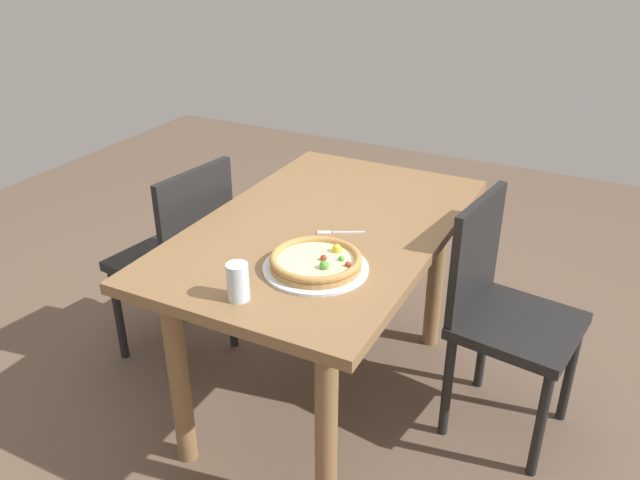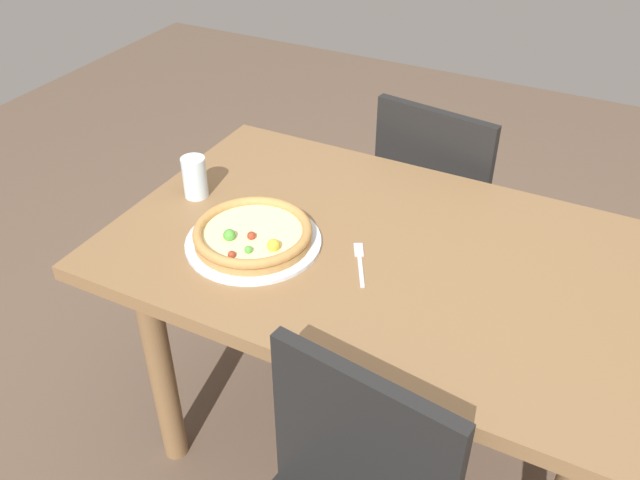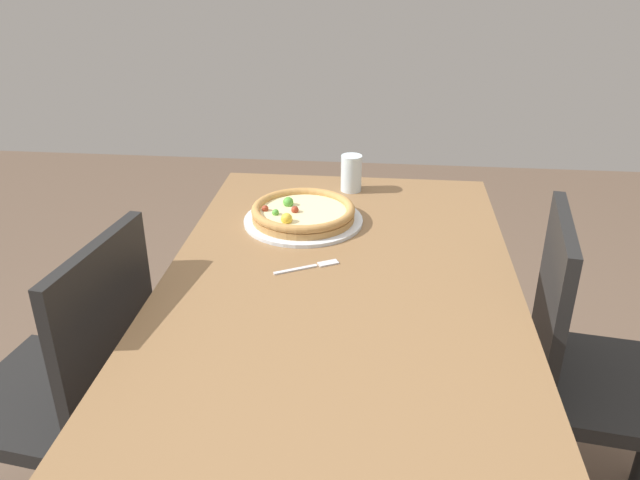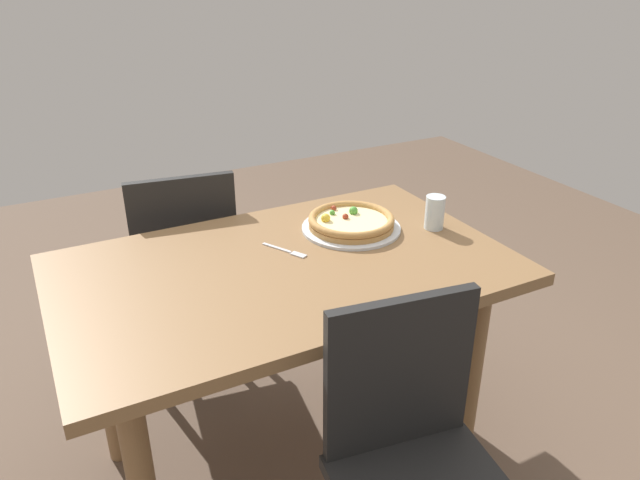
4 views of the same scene
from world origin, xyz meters
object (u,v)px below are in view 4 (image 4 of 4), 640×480
at_px(fork, 288,251).
at_px(plate, 351,228).
at_px(chair_near, 185,264).
at_px(drinking_glass, 435,212).
at_px(pizza, 351,221).
at_px(dining_table, 286,297).
at_px(chair_far, 417,468).

bearing_deg(fork, plate, 73.60).
relative_size(chair_near, drinking_glass, 7.92).
bearing_deg(pizza, fork, 11.83).
distance_m(fork, drinking_glass, 0.52).
bearing_deg(chair_near, fork, -63.22).
relative_size(dining_table, chair_far, 1.49).
bearing_deg(chair_far, chair_near, -72.94).
bearing_deg(drinking_glass, pizza, -25.27).
bearing_deg(chair_near, chair_far, -73.01).
bearing_deg(drinking_glass, dining_table, 0.55).
distance_m(chair_near, pizza, 0.74).
bearing_deg(chair_far, fork, -81.19).
distance_m(chair_near, fork, 0.65).
distance_m(chair_far, plate, 0.84).
bearing_deg(chair_near, plate, -40.40).
distance_m(plate, drinking_glass, 0.28).
xyz_separation_m(chair_far, fork, (0.01, -0.70, 0.26)).
xyz_separation_m(chair_far, pizza, (-0.25, -0.76, 0.29)).
relative_size(chair_near, plate, 2.71).
relative_size(plate, drinking_glass, 2.92).
distance_m(dining_table, pizza, 0.36).
xyz_separation_m(plate, pizza, (0.00, -0.00, 0.03)).
relative_size(chair_far, plate, 2.71).
height_order(chair_far, plate, chair_far).
relative_size(dining_table, pizza, 4.66).
bearing_deg(dining_table, plate, -157.63).
height_order(chair_near, pizza, chair_near).
distance_m(chair_far, pizza, 0.85).
distance_m(chair_near, chair_far, 1.28).
distance_m(dining_table, fork, 0.14).
height_order(chair_far, drinking_glass, chair_far).
distance_m(plate, pizza, 0.03).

